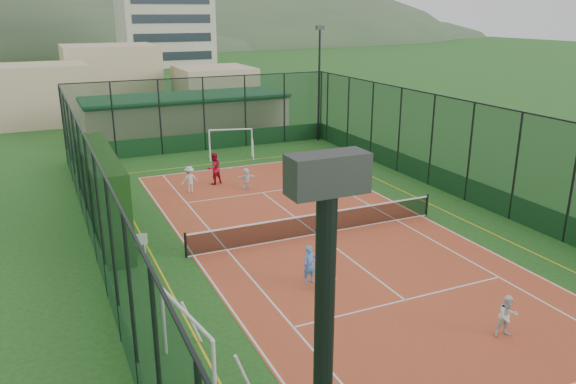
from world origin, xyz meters
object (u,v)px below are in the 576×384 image
child_near_mid (310,265)px  child_far_back (246,178)px  floodlight_ne (319,84)px  child_near_right (507,316)px  coach (214,168)px  futsal_goal_far (231,143)px  child_far_left (190,179)px  child_far_right (300,163)px  child_near_left (329,275)px  futsal_goal_near (187,348)px  clubhouse (186,116)px  white_bench (127,243)px

child_near_mid → child_far_back: bearing=80.3°
floodlight_ne → child_near_right: (-7.18, -26.02, -3.45)m
child_near_right → coach: (-3.25, 18.41, 0.23)m
floodlight_ne → child_near_mid: bearing=-118.0°
futsal_goal_far → child_near_mid: 18.62m
futsal_goal_far → child_far_left: 7.76m
child_far_left → child_far_right: (6.89, 0.80, -0.05)m
child_near_left → child_near_right: size_ratio=0.97×
futsal_goal_far → child_far_left: (-4.46, -6.34, -0.20)m
floodlight_ne → futsal_goal_near: (-16.30, -24.26, -3.10)m
clubhouse → child_far_right: bearing=-75.5°
clubhouse → child_near_mid: (-2.34, -25.95, -0.86)m
floodlight_ne → child_near_mid: (-10.94, -20.55, -3.41)m
child_near_mid → child_near_right: bearing=-56.1°
futsal_goal_near → child_near_mid: (5.36, 3.71, -0.32)m
floodlight_ne → clubhouse: bearing=147.9°
child_near_right → child_far_back: child_near_right is taller
clubhouse → child_near_left: 26.95m
clubhouse → futsal_goal_far: bearing=-82.7°
futsal_goal_far → child_far_back: size_ratio=2.47×
child_far_right → child_far_back: (-3.93, -1.43, -0.09)m
futsal_goal_far → child_far_right: bearing=-50.9°
white_bench → child_far_right: (11.20, 7.48, 0.25)m
futsal_goal_near → coach: size_ratio=1.79×
floodlight_ne → child_far_right: size_ratio=6.16×
child_far_back → child_near_right: bearing=106.3°
white_bench → child_near_mid: size_ratio=1.09×
child_near_mid → child_far_left: size_ratio=0.98×
child_far_back → coach: bearing=-40.8°
child_far_left → coach: 1.91m
child_near_mid → child_far_right: child_near_mid is taller
child_near_right → child_far_back: bearing=110.2°
white_bench → futsal_goal_far: size_ratio=0.53×
clubhouse → child_far_left: (-3.48, -13.96, -0.85)m
coach → child_near_mid: bearing=70.8°
futsal_goal_near → child_far_left: futsal_goal_near is taller
futsal_goal_near → child_near_left: size_ratio=2.47×
coach → floodlight_ne: bearing=-160.8°
child_far_left → child_far_back: bearing=163.4°
child_near_right → white_bench: bearing=144.1°
clubhouse → child_near_right: size_ratio=11.48×
futsal_goal_far → coach: futsal_goal_far is taller
child_near_right → child_near_left: bearing=141.0°
white_bench → child_far_back: size_ratio=1.31×
child_near_mid → coach: size_ratio=0.79×
floodlight_ne → white_bench: bearing=-137.1°
white_bench → child_far_left: (4.32, 6.68, 0.30)m
futsal_goal_far → child_near_mid: futsal_goal_far is taller
futsal_goal_far → child_near_right: bearing=-73.5°
white_bench → child_near_mid: 7.61m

